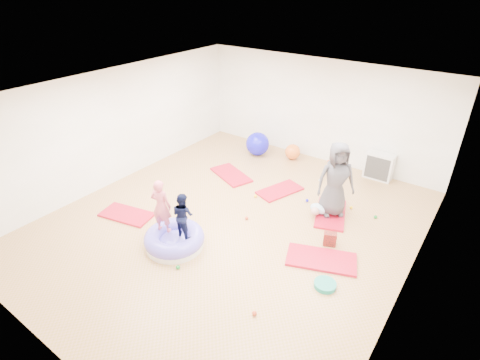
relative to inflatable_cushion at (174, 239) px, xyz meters
The scene contains 19 objects.
room 1.85m from the inflatable_cushion, 71.26° to the left, with size 7.01×8.01×2.81m.
gym_mat_front_left 1.61m from the inflatable_cushion, behind, with size 1.15×0.57×0.05m, color #C00315.
gym_mat_mid_left 3.08m from the inflatable_cushion, 105.98° to the left, with size 1.21×0.61×0.05m, color #C00315.
gym_mat_center_back 3.07m from the inflatable_cushion, 78.44° to the left, with size 1.12×0.56×0.05m, color #C00315.
gym_mat_right 2.83m from the inflatable_cushion, 26.78° to the left, with size 1.27×0.64×0.05m, color #C00315.
gym_mat_rear_right 3.46m from the inflatable_cushion, 53.82° to the left, with size 1.23×0.61×0.05m, color #C00315.
inflatable_cushion is the anchor object (origin of this frame).
child_pink 0.79m from the inflatable_cushion, behind, with size 0.40×0.27×1.11m, color #D85C71.
child_navy 0.68m from the inflatable_cushion, 26.89° to the left, with size 0.44×0.34×0.91m, color black.
adult_caregiver 3.55m from the inflatable_cushion, 53.91° to the left, with size 0.81×0.53×1.66m, color #3F3E45.
infant 3.15m from the inflatable_cushion, 54.87° to the left, with size 0.39×0.39×0.23m.
ball_pit_balls 2.01m from the inflatable_cushion, 58.88° to the left, with size 4.92×3.86×0.08m.
exercise_ball_blue 4.58m from the inflatable_cushion, 102.75° to the left, with size 0.68×0.68×0.68m, color #1511D9.
exercise_ball_orange 4.81m from the inflatable_cushion, 90.44° to the left, with size 0.44×0.44×0.44m, color orange.
infant_play_gym 4.57m from the inflatable_cushion, 70.89° to the left, with size 0.66×0.63×0.51m.
cube_shelf 5.58m from the inflatable_cushion, 65.39° to the left, with size 0.69×0.34×0.69m.
balance_disc 2.95m from the inflatable_cushion, 13.73° to the left, with size 0.38×0.38×0.08m, color #137E6E.
backpack 3.04m from the inflatable_cushion, 36.11° to the left, with size 0.24×0.15×0.28m, color #A91D10.
yellow_toy 0.60m from the inflatable_cushion, 145.81° to the left, with size 0.18×0.18×0.03m, color yellow.
Camera 1 is at (4.00, -5.25, 4.69)m, focal length 28.00 mm.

